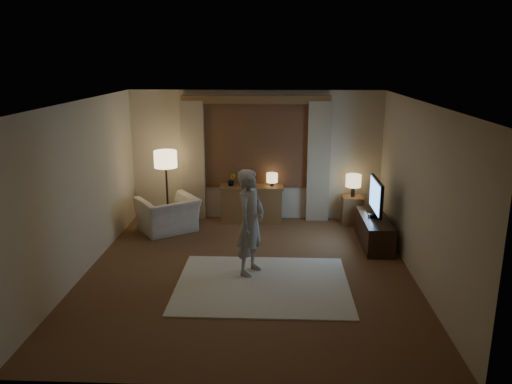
# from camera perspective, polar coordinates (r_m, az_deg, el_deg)

# --- Properties ---
(room) EXTENTS (5.04, 5.54, 2.64)m
(room) POSITION_cam_1_polar(r_m,az_deg,el_deg) (7.82, -0.74, 1.27)
(room) COLOR brown
(room) RESTS_ON ground
(rug) EXTENTS (2.50, 2.00, 0.02)m
(rug) POSITION_cam_1_polar(r_m,az_deg,el_deg) (7.39, 0.76, -10.51)
(rug) COLOR #EAE2C5
(rug) RESTS_ON floor
(sideboard) EXTENTS (1.20, 0.40, 0.70)m
(sideboard) POSITION_cam_1_polar(r_m,az_deg,el_deg) (10.00, -0.47, -1.46)
(sideboard) COLOR brown
(sideboard) RESTS_ON floor
(picture_frame) EXTENTS (0.16, 0.02, 0.20)m
(picture_frame) POSITION_cam_1_polar(r_m,az_deg,el_deg) (9.89, -0.48, 1.04)
(picture_frame) COLOR brown
(picture_frame) RESTS_ON sideboard
(plant) EXTENTS (0.17, 0.13, 0.30)m
(plant) POSITION_cam_1_polar(r_m,az_deg,el_deg) (9.90, -2.79, 1.35)
(plant) COLOR #999999
(plant) RESTS_ON sideboard
(table_lamp_sideboard) EXTENTS (0.22, 0.22, 0.30)m
(table_lamp_sideboard) POSITION_cam_1_polar(r_m,az_deg,el_deg) (9.85, 1.84, 1.57)
(table_lamp_sideboard) COLOR black
(table_lamp_sideboard) RESTS_ON sideboard
(floor_lamp) EXTENTS (0.44, 0.44, 1.49)m
(floor_lamp) POSITION_cam_1_polar(r_m,az_deg,el_deg) (9.68, -10.28, 3.25)
(floor_lamp) COLOR black
(floor_lamp) RESTS_ON floor
(armchair) EXTENTS (1.34, 1.31, 0.66)m
(armchair) POSITION_cam_1_polar(r_m,az_deg,el_deg) (9.58, -10.01, -2.57)
(armchair) COLOR beige
(armchair) RESTS_ON floor
(side_table) EXTENTS (0.40, 0.40, 0.56)m
(side_table) POSITION_cam_1_polar(r_m,az_deg,el_deg) (10.08, 10.90, -2.04)
(side_table) COLOR brown
(side_table) RESTS_ON floor
(table_lamp_side) EXTENTS (0.30, 0.30, 0.44)m
(table_lamp_side) POSITION_cam_1_polar(r_m,az_deg,el_deg) (9.92, 11.07, 1.21)
(table_lamp_side) COLOR black
(table_lamp_side) RESTS_ON side_table
(tv_stand) EXTENTS (0.45, 1.40, 0.50)m
(tv_stand) POSITION_cam_1_polar(r_m,az_deg,el_deg) (9.05, 13.34, -4.36)
(tv_stand) COLOR black
(tv_stand) RESTS_ON floor
(tv) EXTENTS (0.23, 0.95, 0.68)m
(tv) POSITION_cam_1_polar(r_m,az_deg,el_deg) (8.87, 13.57, -0.53)
(tv) COLOR black
(tv) RESTS_ON tv_stand
(person) EXTENTS (0.59, 0.69, 1.61)m
(person) POSITION_cam_1_polar(r_m,az_deg,el_deg) (7.46, -0.64, -3.47)
(person) COLOR #A8A39B
(person) RESTS_ON rug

